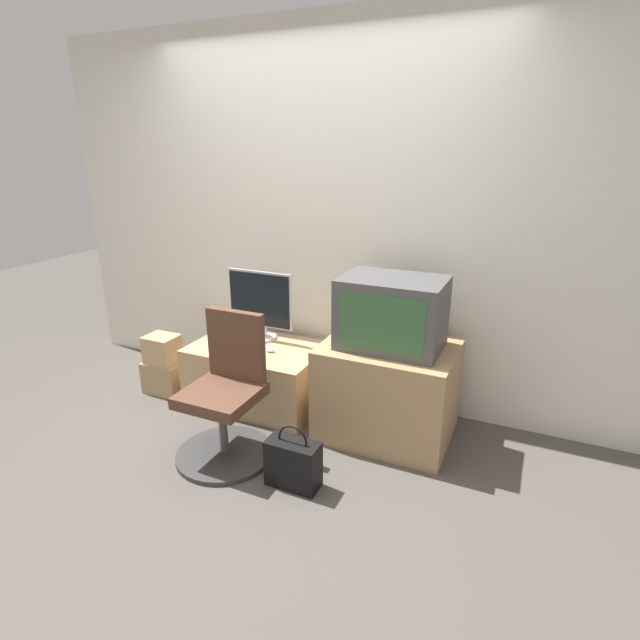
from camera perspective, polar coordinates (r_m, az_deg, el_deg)
ground_plane at (r=2.99m, az=-10.82°, el=-17.99°), size 12.00×12.00×0.00m
wall_back at (r=3.57m, az=0.28°, el=11.37°), size 4.40×0.05×2.60m
desk at (r=3.69m, az=-7.04°, el=-6.12°), size 0.94×0.62×0.43m
side_stand at (r=3.26m, az=7.72°, el=-7.96°), size 0.82×0.63×0.62m
main_monitor at (r=3.67m, az=-6.86°, el=1.60°), size 0.52×0.23×0.51m
keyboard at (r=3.60m, az=-8.60°, el=-2.98°), size 0.28×0.10×0.01m
mouse at (r=3.49m, az=-5.69°, el=-3.44°), size 0.06×0.04×0.03m
crt_tv at (r=3.04m, az=8.20°, el=0.80°), size 0.62×0.43×0.43m
office_chair at (r=3.07m, az=-10.67°, el=-9.30°), size 0.59×0.59×0.88m
cardboard_box_lower at (r=4.01m, az=-17.25°, el=-6.23°), size 0.30×0.21×0.24m
cardboard_box_upper at (r=3.92m, az=-17.58°, el=-3.21°), size 0.23×0.19×0.21m
handbag at (r=2.86m, az=-3.09°, el=-16.01°), size 0.30×0.14×0.38m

